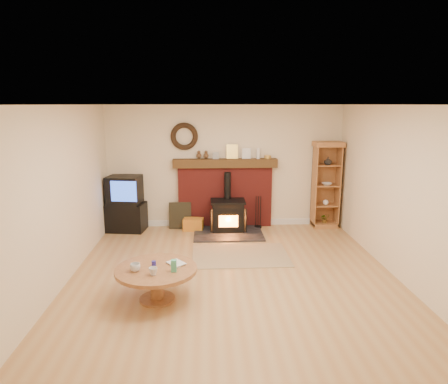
{
  "coord_description": "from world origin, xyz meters",
  "views": [
    {
      "loc": [
        -0.4,
        -5.69,
        2.61
      ],
      "look_at": [
        -0.1,
        1.0,
        1.13
      ],
      "focal_mm": 32.0,
      "sensor_mm": 36.0,
      "label": 1
    }
  ],
  "objects_px": {
    "curio_cabinet": "(326,185)",
    "coffee_table": "(156,274)",
    "tv_unit": "(125,205)",
    "wood_stove": "(228,217)"
  },
  "relations": [
    {
      "from": "wood_stove",
      "to": "curio_cabinet",
      "type": "relative_size",
      "value": 0.76
    },
    {
      "from": "tv_unit",
      "to": "coffee_table",
      "type": "xyz_separation_m",
      "value": [
        1.01,
        -3.14,
        -0.18
      ]
    },
    {
      "from": "tv_unit",
      "to": "curio_cabinet",
      "type": "bearing_deg",
      "value": 1.14
    },
    {
      "from": "tv_unit",
      "to": "coffee_table",
      "type": "height_order",
      "value": "tv_unit"
    },
    {
      "from": "tv_unit",
      "to": "wood_stove",
      "type": "bearing_deg",
      "value": -5.35
    },
    {
      "from": "tv_unit",
      "to": "curio_cabinet",
      "type": "height_order",
      "value": "curio_cabinet"
    },
    {
      "from": "curio_cabinet",
      "to": "coffee_table",
      "type": "bearing_deg",
      "value": -135.13
    },
    {
      "from": "tv_unit",
      "to": "curio_cabinet",
      "type": "relative_size",
      "value": 0.63
    },
    {
      "from": "wood_stove",
      "to": "curio_cabinet",
      "type": "xyz_separation_m",
      "value": [
        2.11,
        0.28,
        0.61
      ]
    },
    {
      "from": "tv_unit",
      "to": "curio_cabinet",
      "type": "xyz_separation_m",
      "value": [
        4.25,
        0.08,
        0.37
      ]
    }
  ]
}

